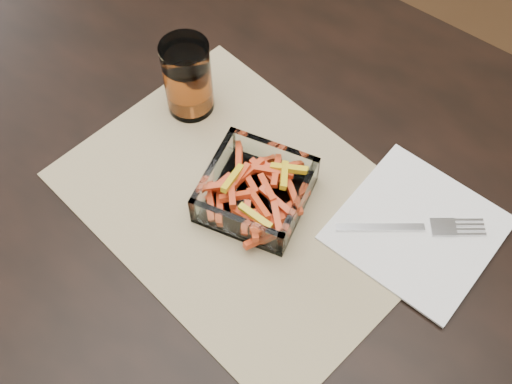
# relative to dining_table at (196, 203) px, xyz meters

# --- Properties ---
(dining_table) EXTENTS (1.60, 0.90, 0.75)m
(dining_table) POSITION_rel_dining_table_xyz_m (0.00, 0.00, 0.00)
(dining_table) COLOR black
(dining_table) RESTS_ON ground
(placemat) EXTENTS (0.49, 0.39, 0.00)m
(placemat) POSITION_rel_dining_table_xyz_m (0.09, 0.00, 0.09)
(placemat) COLOR tan
(placemat) RESTS_ON dining_table
(glass_bowl) EXTENTS (0.15, 0.15, 0.05)m
(glass_bowl) POSITION_rel_dining_table_xyz_m (0.10, 0.01, 0.11)
(glass_bowl) COLOR white
(glass_bowl) RESTS_ON placemat
(tumbler) EXTENTS (0.07, 0.07, 0.12)m
(tumbler) POSITION_rel_dining_table_xyz_m (-0.07, 0.08, 0.14)
(tumbler) COLOR white
(tumbler) RESTS_ON placemat
(napkin) EXTENTS (0.19, 0.19, 0.00)m
(napkin) POSITION_rel_dining_table_xyz_m (0.29, 0.10, 0.09)
(napkin) COLOR white
(napkin) RESTS_ON placemat
(fork) EXTENTS (0.16, 0.13, 0.00)m
(fork) POSITION_rel_dining_table_xyz_m (0.29, 0.10, 0.10)
(fork) COLOR silver
(fork) RESTS_ON napkin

